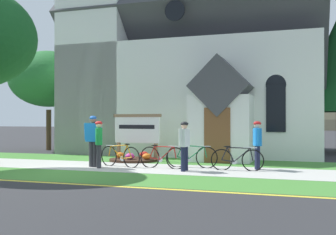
{
  "coord_description": "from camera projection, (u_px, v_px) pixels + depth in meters",
  "views": [
    {
      "loc": [
        7.17,
        -11.21,
        1.64
      ],
      "look_at": [
        2.22,
        3.77,
        1.73
      ],
      "focal_mm": 44.38,
      "sensor_mm": 36.0,
      "label": 1
    }
  ],
  "objects": [
    {
      "name": "curb_paint_stripe",
      "position": [
        84.0,
        185.0,
        10.49
      ],
      "size": [
        28.0,
        0.16,
        0.01
      ],
      "primitive_type": "cube",
      "color": "yellow",
      "rests_on": "ground"
    },
    {
      "name": "church_sign",
      "position": [
        137.0,
        130.0,
        16.77
      ],
      "size": [
        2.12,
        0.29,
        1.87
      ],
      "color": "#7F6047",
      "rests_on": "ground"
    },
    {
      "name": "sidewalk_slab",
      "position": [
        140.0,
        168.0,
        14.12
      ],
      "size": [
        32.0,
        2.69,
        0.01
      ],
      "primitive_type": "cube",
      "color": "#B7B5AD",
      "rests_on": "ground"
    },
    {
      "name": "bicycle_orange",
      "position": [
        120.0,
        156.0,
        14.47
      ],
      "size": [
        1.71,
        0.54,
        0.84
      ],
      "color": "black",
      "rests_on": "ground"
    },
    {
      "name": "cyclist_in_yellow_jersey",
      "position": [
        257.0,
        142.0,
        13.6
      ],
      "size": [
        0.33,
        0.7,
        1.59
      ],
      "color": "#191E38",
      "rests_on": "ground"
    },
    {
      "name": "church_building",
      "position": [
        187.0,
        58.0,
        21.73
      ],
      "size": [
        12.57,
        10.3,
        13.61
      ],
      "color": "white",
      "rests_on": "ground"
    },
    {
      "name": "bicycle_white",
      "position": [
        192.0,
        156.0,
        14.21
      ],
      "size": [
        1.79,
        0.11,
        0.83
      ],
      "color": "black",
      "rests_on": "ground"
    },
    {
      "name": "bicycle_blue",
      "position": [
        237.0,
        159.0,
        13.38
      ],
      "size": [
        1.7,
        0.18,
        0.82
      ],
      "color": "black",
      "rests_on": "ground"
    },
    {
      "name": "grass_verge",
      "position": [
        107.0,
        178.0,
        11.74
      ],
      "size": [
        32.0,
        2.33,
        0.01
      ],
      "primitive_type": "cube",
      "color": "#427F33",
      "rests_on": "ground"
    },
    {
      "name": "bicycle_red",
      "position": [
        163.0,
        157.0,
        13.98
      ],
      "size": [
        1.72,
        0.26,
        0.81
      ],
      "color": "black",
      "rests_on": "ground"
    },
    {
      "name": "yard_deciduous_tree",
      "position": [
        49.0,
        79.0,
        22.47
      ],
      "size": [
        4.25,
        4.25,
        5.35
      ],
      "color": "#4C3823",
      "rests_on": "ground"
    },
    {
      "name": "distant_hill",
      "position": [
        287.0,
        127.0,
        87.67
      ],
      "size": [
        95.72,
        48.14,
        25.47
      ],
      "primitive_type": "ellipsoid",
      "color": "#847A5B",
      "rests_on": "ground"
    },
    {
      "name": "cyclist_in_blue_jersey",
      "position": [
        99.0,
        141.0,
        14.1
      ],
      "size": [
        0.41,
        0.66,
        1.6
      ],
      "color": "#2D2D33",
      "rests_on": "ground"
    },
    {
      "name": "ground",
      "position": [
        118.0,
        161.0,
        16.68
      ],
      "size": [
        140.0,
        140.0,
        0.0
      ],
      "primitive_type": "plane",
      "color": "#2B2B2D"
    },
    {
      "name": "church_lawn",
      "position": [
        165.0,
        161.0,
        16.63
      ],
      "size": [
        24.0,
        2.61,
        0.01
      ],
      "primitive_type": "cube",
      "color": "#427F33",
      "rests_on": "ground"
    },
    {
      "name": "flower_bed",
      "position": [
        134.0,
        159.0,
        16.46
      ],
      "size": [
        1.92,
        1.92,
        0.34
      ],
      "color": "#382319",
      "rests_on": "ground"
    },
    {
      "name": "cyclist_in_red_jersey",
      "position": [
        184.0,
        143.0,
        13.21
      ],
      "size": [
        0.27,
        0.63,
        1.58
      ],
      "color": "#191E38",
      "rests_on": "ground"
    },
    {
      "name": "cyclist_in_green_jersey",
      "position": [
        93.0,
        136.0,
        14.37
      ],
      "size": [
        0.69,
        0.3,
        1.78
      ],
      "color": "#2D2D33",
      "rests_on": "ground"
    }
  ]
}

